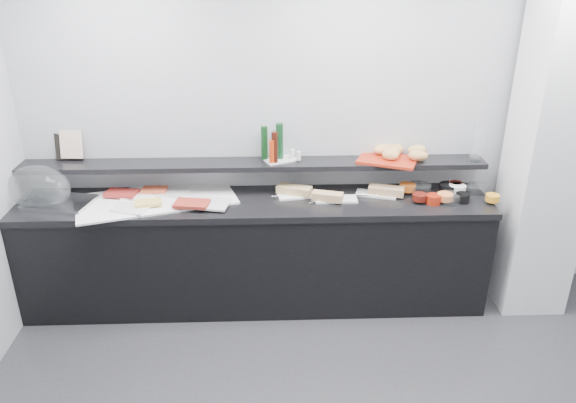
{
  "coord_description": "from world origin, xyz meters",
  "views": [
    {
      "loc": [
        -0.58,
        -2.22,
        2.65
      ],
      "look_at": [
        -0.45,
        1.45,
        1.0
      ],
      "focal_mm": 35.0,
      "sensor_mm": 36.0,
      "label": 1
    }
  ],
  "objects_px": {
    "sandwich_plate_mid": "(336,199)",
    "condiment_tray": "(281,160)",
    "cloche_base": "(60,203)",
    "framed_print": "(68,143)",
    "carafe": "(477,142)",
    "bread_tray": "(388,160)"
  },
  "relations": [
    {
      "from": "sandwich_plate_mid",
      "to": "condiment_tray",
      "type": "distance_m",
      "value": 0.53
    },
    {
      "from": "cloche_base",
      "to": "condiment_tray",
      "type": "relative_size",
      "value": 1.94
    },
    {
      "from": "cloche_base",
      "to": "framed_print",
      "type": "height_order",
      "value": "framed_print"
    },
    {
      "from": "condiment_tray",
      "to": "carafe",
      "type": "distance_m",
      "value": 1.52
    },
    {
      "from": "framed_print",
      "to": "bread_tray",
      "type": "relative_size",
      "value": 0.59
    },
    {
      "from": "condiment_tray",
      "to": "carafe",
      "type": "xyz_separation_m",
      "value": [
        1.51,
        -0.06,
        0.14
      ]
    },
    {
      "from": "cloche_base",
      "to": "sandwich_plate_mid",
      "type": "xyz_separation_m",
      "value": [
        2.08,
        0.02,
        -0.01
      ]
    },
    {
      "from": "bread_tray",
      "to": "carafe",
      "type": "xyz_separation_m",
      "value": [
        0.68,
        -0.02,
        0.14
      ]
    },
    {
      "from": "condiment_tray",
      "to": "carafe",
      "type": "relative_size",
      "value": 0.82
    },
    {
      "from": "carafe",
      "to": "framed_print",
      "type": "bearing_deg",
      "value": 177.11
    },
    {
      "from": "carafe",
      "to": "bread_tray",
      "type": "bearing_deg",
      "value": 178.11
    },
    {
      "from": "cloche_base",
      "to": "sandwich_plate_mid",
      "type": "distance_m",
      "value": 2.08
    },
    {
      "from": "condiment_tray",
      "to": "carafe",
      "type": "bearing_deg",
      "value": -26.23
    },
    {
      "from": "bread_tray",
      "to": "carafe",
      "type": "distance_m",
      "value": 0.69
    },
    {
      "from": "cloche_base",
      "to": "condiment_tray",
      "type": "xyz_separation_m",
      "value": [
        1.66,
        0.24,
        0.24
      ]
    },
    {
      "from": "framed_print",
      "to": "carafe",
      "type": "relative_size",
      "value": 0.87
    },
    {
      "from": "cloche_base",
      "to": "carafe",
      "type": "height_order",
      "value": "carafe"
    },
    {
      "from": "carafe",
      "to": "sandwich_plate_mid",
      "type": "bearing_deg",
      "value": -172.07
    },
    {
      "from": "framed_print",
      "to": "bread_tray",
      "type": "bearing_deg",
      "value": -5.91
    },
    {
      "from": "sandwich_plate_mid",
      "to": "bread_tray",
      "type": "xyz_separation_m",
      "value": [
        0.42,
        0.17,
        0.25
      ]
    },
    {
      "from": "cloche_base",
      "to": "sandwich_plate_mid",
      "type": "relative_size",
      "value": 1.49
    },
    {
      "from": "condiment_tray",
      "to": "bread_tray",
      "type": "distance_m",
      "value": 0.83
    }
  ]
}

